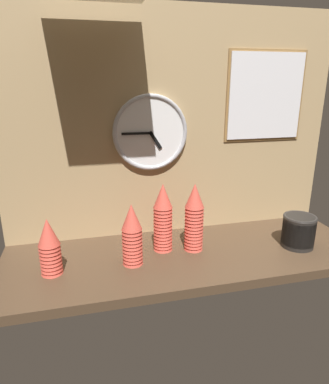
{
  "coord_description": "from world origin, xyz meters",
  "views": [
    {
      "loc": [
        -0.42,
        -1.31,
        0.73
      ],
      "look_at": [
        -0.09,
        0.04,
        0.28
      ],
      "focal_mm": 32.0,
      "sensor_mm": 36.0,
      "label": 1
    }
  ],
  "objects_px": {
    "wall_clock": "(150,133)",
    "cup_stack_center_left": "(132,235)",
    "bowl_stack_far_right": "(299,231)",
    "cup_stack_far_left": "(49,247)",
    "menu_board": "(266,96)",
    "cup_stack_center_right": "(194,217)",
    "cup_stack_center": "(163,218)"
  },
  "relations": [
    {
      "from": "menu_board",
      "to": "cup_stack_center_left",
      "type": "bearing_deg",
      "value": -158.0
    },
    {
      "from": "bowl_stack_far_right",
      "to": "menu_board",
      "type": "xyz_separation_m",
      "value": [
        -0.05,
        0.31,
        0.58
      ]
    },
    {
      "from": "cup_stack_far_left",
      "to": "wall_clock",
      "type": "distance_m",
      "value": 0.66
    },
    {
      "from": "cup_stack_far_left",
      "to": "bowl_stack_far_right",
      "type": "bearing_deg",
      "value": -1.21
    },
    {
      "from": "cup_stack_center",
      "to": "wall_clock",
      "type": "distance_m",
      "value": 0.39
    },
    {
      "from": "bowl_stack_far_right",
      "to": "wall_clock",
      "type": "distance_m",
      "value": 0.81
    },
    {
      "from": "cup_stack_center_right",
      "to": "cup_stack_center_left",
      "type": "distance_m",
      "value": 0.29
    },
    {
      "from": "cup_stack_center_left",
      "to": "bowl_stack_far_right",
      "type": "bearing_deg",
      "value": -1.68
    },
    {
      "from": "cup_stack_far_left",
      "to": "menu_board",
      "type": "bearing_deg",
      "value": 15.51
    },
    {
      "from": "menu_board",
      "to": "wall_clock",
      "type": "bearing_deg",
      "value": -179.11
    },
    {
      "from": "cup_stack_far_left",
      "to": "cup_stack_center",
      "type": "bearing_deg",
      "value": 11.01
    },
    {
      "from": "cup_stack_center_right",
      "to": "bowl_stack_far_right",
      "type": "xyz_separation_m",
      "value": [
        0.48,
        -0.09,
        -0.08
      ]
    },
    {
      "from": "bowl_stack_far_right",
      "to": "cup_stack_center_left",
      "type": "bearing_deg",
      "value": 178.32
    },
    {
      "from": "cup_stack_center_right",
      "to": "wall_clock",
      "type": "bearing_deg",
      "value": 124.56
    },
    {
      "from": "cup_stack_center_left",
      "to": "menu_board",
      "type": "relative_size",
      "value": 0.62
    },
    {
      "from": "cup_stack_center_right",
      "to": "cup_stack_center",
      "type": "height_order",
      "value": "same"
    },
    {
      "from": "cup_stack_center_right",
      "to": "bowl_stack_far_right",
      "type": "distance_m",
      "value": 0.49
    },
    {
      "from": "cup_stack_center",
      "to": "wall_clock",
      "type": "relative_size",
      "value": 0.89
    },
    {
      "from": "cup_stack_center_left",
      "to": "cup_stack_far_left",
      "type": "height_order",
      "value": "cup_stack_center_left"
    },
    {
      "from": "bowl_stack_far_right",
      "to": "menu_board",
      "type": "relative_size",
      "value": 0.35
    },
    {
      "from": "cup_stack_center_left",
      "to": "cup_stack_center",
      "type": "distance_m",
      "value": 0.18
    },
    {
      "from": "menu_board",
      "to": "cup_stack_center",
      "type": "bearing_deg",
      "value": -160.83
    },
    {
      "from": "cup_stack_center_right",
      "to": "wall_clock",
      "type": "xyz_separation_m",
      "value": [
        -0.15,
        0.22,
        0.35
      ]
    },
    {
      "from": "wall_clock",
      "to": "bowl_stack_far_right",
      "type": "bearing_deg",
      "value": -25.77
    },
    {
      "from": "bowl_stack_far_right",
      "to": "cup_stack_far_left",
      "type": "bearing_deg",
      "value": 178.79
    },
    {
      "from": "wall_clock",
      "to": "cup_stack_center_left",
      "type": "bearing_deg",
      "value": -116.4
    },
    {
      "from": "cup_stack_center_left",
      "to": "cup_stack_far_left",
      "type": "relative_size",
      "value": 1.13
    },
    {
      "from": "cup_stack_center_left",
      "to": "wall_clock",
      "type": "distance_m",
      "value": 0.48
    },
    {
      "from": "cup_stack_center_left",
      "to": "cup_stack_center",
      "type": "relative_size",
      "value": 0.85
    },
    {
      "from": "cup_stack_center_left",
      "to": "wall_clock",
      "type": "relative_size",
      "value": 0.76
    },
    {
      "from": "cup_stack_center_right",
      "to": "wall_clock",
      "type": "height_order",
      "value": "wall_clock"
    },
    {
      "from": "cup_stack_far_left",
      "to": "menu_board",
      "type": "xyz_separation_m",
      "value": [
        1.03,
        0.29,
        0.54
      ]
    }
  ]
}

